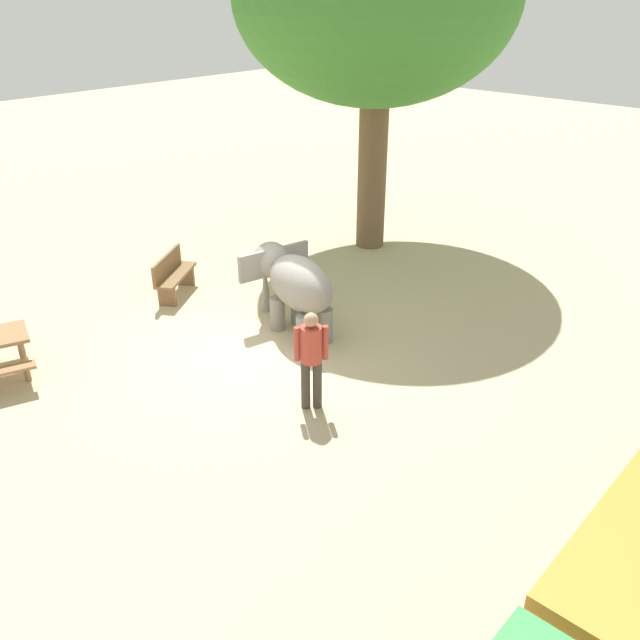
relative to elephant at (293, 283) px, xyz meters
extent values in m
plane|color=tan|center=(0.97, 0.02, -0.98)|extent=(60.00, 60.00, 0.00)
cylinder|color=gray|center=(0.17, -0.27, -0.65)|extent=(0.28, 0.28, 0.65)
cylinder|color=gray|center=(-0.27, -0.16, -0.65)|extent=(0.28, 0.28, 0.65)
cylinder|color=gray|center=(0.37, 0.61, -0.65)|extent=(0.28, 0.28, 0.65)
cylinder|color=gray|center=(-0.07, 0.71, -0.65)|extent=(0.28, 0.28, 0.65)
ellipsoid|color=gray|center=(0.05, 0.22, 0.07)|extent=(1.17, 1.78, 0.98)
sphere|color=gray|center=(-0.18, -0.76, 0.19)|extent=(0.70, 0.70, 0.70)
cone|color=gray|center=(-0.23, -1.01, -0.43)|extent=(0.22, 0.22, 1.10)
cube|color=gray|center=(0.30, -0.76, 0.19)|extent=(0.57, 0.21, 0.52)
cube|color=gray|center=(-0.60, -0.55, 0.19)|extent=(0.57, 0.21, 0.52)
cylinder|color=#3F3833|center=(1.69, 1.90, -0.57)|extent=(0.14, 0.14, 0.82)
cylinder|color=#3F3833|center=(1.55, 2.02, -0.57)|extent=(0.14, 0.14, 0.82)
cylinder|color=#B23F33|center=(1.62, 1.96, 0.13)|extent=(0.32, 0.32, 0.58)
sphere|color=tan|center=(1.62, 1.96, 0.53)|extent=(0.22, 0.22, 0.22)
cylinder|color=#B23F33|center=(1.78, 1.82, 0.14)|extent=(0.09, 0.09, 0.55)
cylinder|color=#B23F33|center=(1.46, 2.10, 0.14)|extent=(0.09, 0.09, 0.55)
cylinder|color=brown|center=(-4.51, -1.79, 0.95)|extent=(0.68, 0.68, 3.86)
cube|color=brown|center=(0.52, -2.91, -0.53)|extent=(1.40, 1.08, 0.06)
cube|color=brown|center=(0.61, -3.05, -0.30)|extent=(1.22, 0.79, 0.40)
cube|color=brown|center=(0.08, -3.19, -0.77)|extent=(0.26, 0.35, 0.42)
cube|color=brown|center=(0.97, -2.63, -0.77)|extent=(0.26, 0.35, 0.42)
cylinder|color=olive|center=(4.01, -2.61, -0.62)|extent=(0.10, 0.10, 0.72)
cylinder|color=olive|center=(4.22, -2.00, -0.62)|extent=(0.10, 0.10, 0.72)
cylinder|color=gray|center=(-1.39, -0.96, -0.82)|extent=(0.36, 0.36, 0.32)
camera|label=1|loc=(7.86, 7.83, 4.94)|focal=37.41mm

